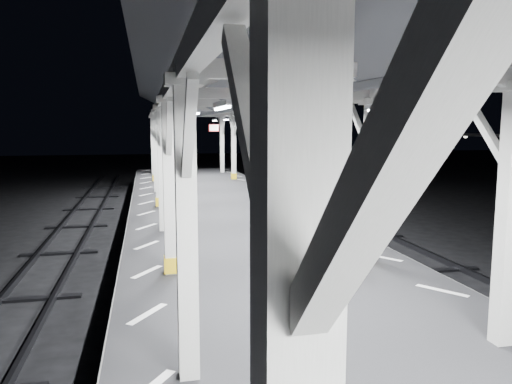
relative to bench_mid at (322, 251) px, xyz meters
name	(u,v)px	position (x,y,z in m)	size (l,w,h in m)	color
ground	(304,361)	(-0.73, -1.25, -1.49)	(120.00, 120.00, 0.00)	black
platform	(304,332)	(-0.73, -1.25, -0.99)	(6.00, 50.00, 1.00)	black
hazard_stripes_left	(148,314)	(-3.18, -1.25, -0.48)	(1.00, 48.00, 0.01)	silver
hazard_stripes_right	(442,291)	(1.72, -1.25, -0.48)	(1.00, 48.00, 0.01)	silver
canopy	(308,74)	(-0.73, -1.26, 3.07)	(5.40, 49.00, 4.65)	silver
bench_mid	(322,251)	(0.00, 0.00, 0.00)	(1.17, 1.79, 0.91)	#0E3030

